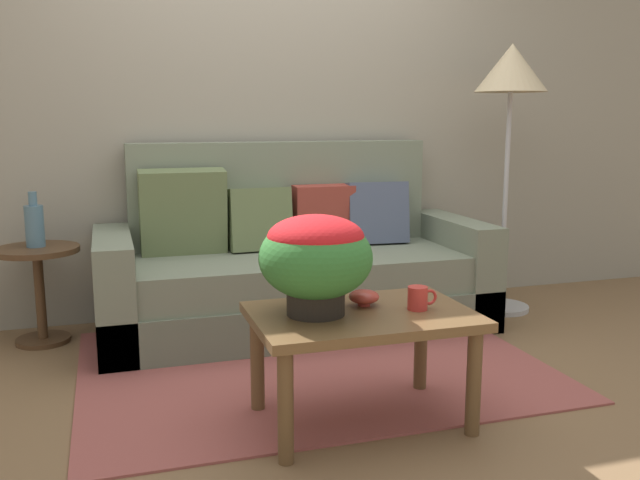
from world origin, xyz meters
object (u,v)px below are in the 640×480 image
(couch, at_px, (292,270))
(coffee_mug, at_px, (418,298))
(coffee_table, at_px, (362,329))
(side_table, at_px, (39,277))
(snack_bowl, at_px, (364,297))
(floor_lamp, at_px, (511,87))
(potted_plant, at_px, (316,255))
(table_vase, at_px, (35,224))

(couch, height_order, coffee_mug, couch)
(coffee_table, relative_size, side_table, 1.63)
(coffee_table, xyz_separation_m, snack_bowl, (0.04, 0.08, 0.11))
(side_table, bearing_deg, coffee_mug, -44.21)
(couch, relative_size, floor_lamp, 1.34)
(couch, distance_m, side_table, 1.39)
(snack_bowl, bearing_deg, potted_plant, -164.75)
(coffee_table, xyz_separation_m, side_table, (-1.31, 1.46, -0.02))
(potted_plant, distance_m, coffee_mug, 0.45)
(side_table, bearing_deg, snack_bowl, -45.50)
(coffee_table, distance_m, floor_lamp, 2.17)
(potted_plant, xyz_separation_m, table_vase, (-1.13, 1.45, -0.05))
(potted_plant, bearing_deg, side_table, 128.11)
(coffee_table, distance_m, potted_plant, 0.36)
(couch, distance_m, potted_plant, 1.40)
(floor_lamp, bearing_deg, side_table, 176.10)
(potted_plant, bearing_deg, coffee_table, -7.01)
(snack_bowl, bearing_deg, floor_lamp, 40.39)
(side_table, distance_m, floor_lamp, 2.94)
(couch, height_order, table_vase, couch)
(couch, bearing_deg, potted_plant, -101.20)
(coffee_table, bearing_deg, floor_lamp, 41.51)
(couch, xyz_separation_m, potted_plant, (-0.26, -1.33, 0.36))
(table_vase, bearing_deg, potted_plant, -52.18)
(coffee_table, height_order, coffee_mug, coffee_mug)
(side_table, xyz_separation_m, table_vase, (-0.00, 0.02, 0.28))
(couch, distance_m, floor_lamp, 1.72)
(couch, distance_m, coffee_mug, 1.40)
(coffee_table, relative_size, table_vase, 2.92)
(couch, xyz_separation_m, snack_bowl, (-0.04, -1.26, 0.16))
(couch, relative_size, coffee_table, 2.55)
(floor_lamp, bearing_deg, coffee_table, -138.49)
(coffee_table, bearing_deg, couch, 86.67)
(coffee_table, height_order, side_table, side_table)
(couch, height_order, side_table, couch)
(side_table, relative_size, snack_bowl, 4.25)
(couch, relative_size, table_vase, 7.45)
(coffee_table, relative_size, potted_plant, 1.97)
(couch, relative_size, snack_bowl, 17.70)
(coffee_table, distance_m, side_table, 1.96)
(floor_lamp, relative_size, table_vase, 5.56)
(snack_bowl, bearing_deg, side_table, 134.50)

